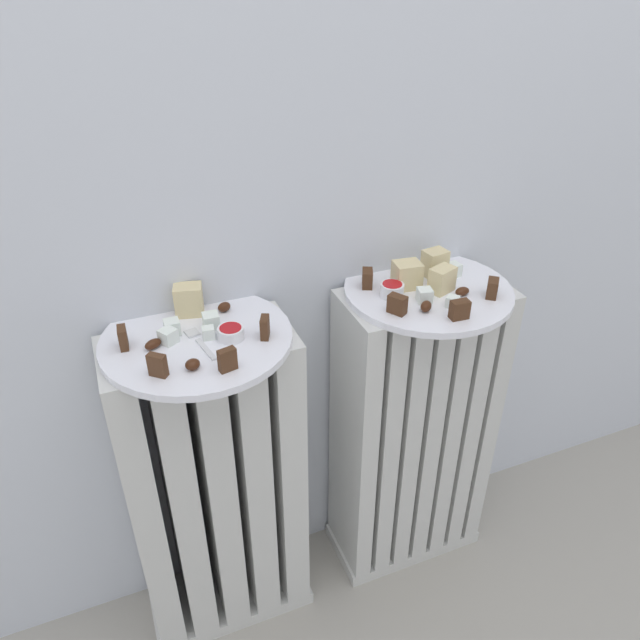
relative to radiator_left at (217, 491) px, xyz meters
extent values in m
cube|color=silver|center=(0.00, 0.00, -0.31)|extent=(0.32, 0.16, 0.03)
cube|color=silver|center=(-0.13, 0.00, 0.02)|extent=(0.05, 0.16, 0.64)
cube|color=silver|center=(-0.06, 0.00, 0.02)|extent=(0.05, 0.16, 0.64)
cube|color=silver|center=(0.00, 0.00, 0.02)|extent=(0.05, 0.16, 0.64)
cube|color=silver|center=(0.06, 0.00, 0.02)|extent=(0.05, 0.16, 0.64)
cube|color=silver|center=(0.13, 0.00, 0.02)|extent=(0.05, 0.16, 0.64)
cube|color=silver|center=(0.42, 0.00, -0.31)|extent=(0.32, 0.16, 0.03)
cube|color=silver|center=(0.28, 0.00, 0.02)|extent=(0.04, 0.16, 0.64)
cube|color=silver|center=(0.33, 0.00, 0.02)|extent=(0.04, 0.16, 0.64)
cube|color=silver|center=(0.37, 0.00, 0.02)|extent=(0.04, 0.16, 0.64)
cube|color=silver|center=(0.42, 0.00, 0.02)|extent=(0.04, 0.16, 0.64)
cube|color=silver|center=(0.46, 0.00, 0.02)|extent=(0.04, 0.16, 0.64)
cube|color=silver|center=(0.51, 0.00, 0.02)|extent=(0.04, 0.16, 0.64)
cube|color=silver|center=(0.56, 0.00, 0.02)|extent=(0.04, 0.16, 0.64)
cylinder|color=white|center=(0.00, 0.00, 0.34)|extent=(0.30, 0.30, 0.01)
cylinder|color=white|center=(0.42, 0.00, 0.34)|extent=(0.30, 0.30, 0.01)
cube|color=#472B19|center=(-0.11, 0.01, 0.37)|extent=(0.01, 0.03, 0.04)
cube|color=#472B19|center=(-0.07, -0.08, 0.37)|extent=(0.03, 0.03, 0.04)
cube|color=#472B19|center=(0.02, -0.11, 0.37)|extent=(0.03, 0.02, 0.04)
cube|color=#472B19|center=(0.10, -0.04, 0.37)|extent=(0.02, 0.03, 0.04)
cube|color=beige|center=(0.00, 0.07, 0.38)|extent=(0.05, 0.04, 0.05)
cube|color=white|center=(0.02, -0.01, 0.36)|extent=(0.02, 0.02, 0.02)
cube|color=white|center=(0.03, 0.01, 0.36)|extent=(0.03, 0.03, 0.03)
cube|color=white|center=(-0.04, 0.00, 0.36)|extent=(0.03, 0.03, 0.02)
cube|color=white|center=(-0.03, 0.02, 0.36)|extent=(0.02, 0.02, 0.02)
ellipsoid|color=#3D1E0F|center=(-0.02, -0.09, 0.36)|extent=(0.03, 0.03, 0.02)
ellipsoid|color=#3D1E0F|center=(0.06, 0.06, 0.36)|extent=(0.03, 0.02, 0.02)
ellipsoid|color=#3D1E0F|center=(-0.07, -0.01, 0.36)|extent=(0.03, 0.03, 0.01)
cylinder|color=white|center=(0.05, -0.03, 0.36)|extent=(0.04, 0.04, 0.02)
cylinder|color=#B21419|center=(0.05, -0.03, 0.37)|extent=(0.03, 0.03, 0.01)
cube|color=#472B19|center=(0.32, 0.05, 0.37)|extent=(0.03, 0.04, 0.03)
cube|color=#472B19|center=(0.32, -0.06, 0.37)|extent=(0.03, 0.04, 0.03)
cube|color=#472B19|center=(0.41, -0.11, 0.37)|extent=(0.03, 0.02, 0.03)
cube|color=#472B19|center=(0.50, -0.07, 0.37)|extent=(0.03, 0.04, 0.03)
cube|color=beige|center=(0.45, 0.04, 0.38)|extent=(0.05, 0.04, 0.05)
cube|color=beige|center=(0.38, 0.02, 0.37)|extent=(0.05, 0.04, 0.05)
cube|color=beige|center=(0.43, -0.02, 0.37)|extent=(0.05, 0.04, 0.04)
cube|color=white|center=(0.42, -0.07, 0.36)|extent=(0.03, 0.03, 0.02)
cube|color=white|center=(0.39, -0.04, 0.36)|extent=(0.03, 0.03, 0.02)
cube|color=white|center=(0.48, 0.02, 0.36)|extent=(0.03, 0.03, 0.02)
cube|color=white|center=(0.46, 0.00, 0.36)|extent=(0.02, 0.02, 0.02)
ellipsoid|color=#3D1E0F|center=(0.37, -0.07, 0.36)|extent=(0.03, 0.03, 0.02)
ellipsoid|color=#3D1E0F|center=(0.46, -0.05, 0.36)|extent=(0.03, 0.02, 0.01)
cylinder|color=white|center=(0.34, 0.00, 0.36)|extent=(0.04, 0.04, 0.02)
cylinder|color=#B21419|center=(0.34, 0.00, 0.37)|extent=(0.03, 0.03, 0.01)
cube|color=silver|center=(0.01, -0.05, 0.35)|extent=(0.02, 0.06, 0.00)
cube|color=silver|center=(-0.01, 0.01, 0.35)|extent=(0.02, 0.03, 0.00)
camera|label=1|loc=(-0.11, -0.80, 0.87)|focal=33.71mm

